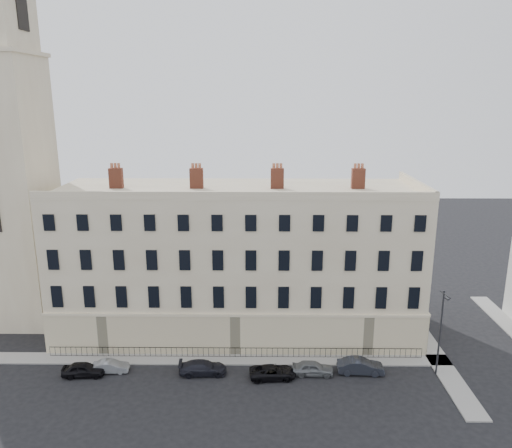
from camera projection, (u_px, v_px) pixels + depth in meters
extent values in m
plane|color=black|center=(303.00, 391.00, 41.72)|extent=(160.00, 160.00, 0.00)
cube|color=beige|center=(238.00, 260.00, 51.49)|extent=(36.00, 12.00, 15.00)
cube|color=beige|center=(235.00, 336.00, 47.00)|extent=(36.10, 0.18, 4.00)
cube|color=beige|center=(409.00, 310.00, 52.70)|extent=(0.18, 12.10, 4.00)
cube|color=beige|center=(234.00, 196.00, 43.83)|extent=(36.00, 0.35, 0.80)
cube|color=beige|center=(417.00, 185.00, 49.31)|extent=(0.35, 12.00, 0.80)
cube|color=brown|center=(116.00, 178.00, 49.45)|extent=(1.30, 0.70, 2.00)
cube|color=brown|center=(197.00, 178.00, 49.37)|extent=(1.30, 0.70, 2.00)
cube|color=brown|center=(277.00, 178.00, 49.29)|extent=(1.30, 0.70, 2.00)
cube|color=brown|center=(358.00, 179.00, 49.22)|extent=(1.30, 0.70, 2.00)
cube|color=beige|center=(8.00, 194.00, 52.01)|extent=(8.00, 8.00, 28.00)
cube|color=gray|center=(192.00, 359.00, 46.64)|extent=(48.00, 2.00, 0.12)
cube|color=gray|center=(428.00, 345.00, 49.31)|extent=(2.00, 24.00, 0.12)
cube|color=black|center=(235.00, 348.00, 46.74)|extent=(35.00, 0.04, 0.04)
cube|color=black|center=(235.00, 357.00, 46.97)|extent=(35.00, 0.04, 0.04)
imported|color=black|center=(84.00, 369.00, 43.83)|extent=(3.79, 1.75, 1.26)
imported|color=gray|center=(111.00, 366.00, 44.47)|extent=(3.32, 1.31, 1.08)
imported|color=black|center=(203.00, 368.00, 44.13)|extent=(4.32, 1.98, 1.23)
imported|color=black|center=(273.00, 372.00, 43.52)|extent=(4.24, 2.24, 1.14)
imported|color=slate|center=(313.00, 368.00, 44.04)|extent=(3.74, 1.62, 1.26)
imported|color=#22252D|center=(360.00, 366.00, 44.24)|extent=(4.17, 1.63, 1.35)
cylinder|color=#333439|center=(440.00, 333.00, 43.25)|extent=(0.16, 0.16, 7.95)
cylinder|color=#333439|center=(446.00, 295.00, 41.61)|extent=(0.37, 1.48, 0.10)
cube|color=#333439|center=(447.00, 299.00, 40.97)|extent=(0.27, 0.52, 0.12)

